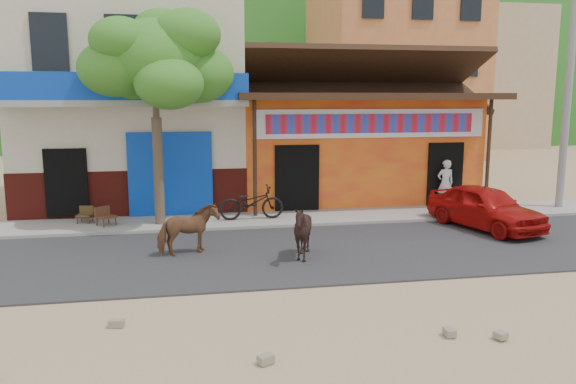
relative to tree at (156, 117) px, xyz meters
name	(u,v)px	position (x,y,z in m)	size (l,w,h in m)	color
ground	(385,284)	(4.60, -5.80, -3.12)	(120.00, 120.00, 0.00)	#9E825B
road	(349,250)	(4.60, -3.30, -3.10)	(60.00, 5.00, 0.04)	#28282B
sidewalk	(316,218)	(4.60, 0.20, -3.06)	(60.00, 2.00, 0.12)	gray
dance_club	(344,148)	(6.60, 4.20, -1.32)	(8.00, 6.00, 3.60)	orange
cafe_building	(135,102)	(-0.90, 4.20, 0.38)	(7.00, 6.00, 7.00)	beige
apartment_front	(391,59)	(13.60, 18.20, 2.88)	(9.00, 9.00, 12.00)	#CC723F
apartment_rear	(475,79)	(22.60, 24.20, 1.88)	(8.00, 8.00, 10.00)	tan
hillside	(210,36)	(4.60, 64.20, 8.88)	(100.00, 40.00, 24.00)	#194C14
tree	(156,117)	(0.00, 0.00, 0.00)	(3.00, 3.00, 6.00)	#2D721E
utility_pole	(569,83)	(12.80, 0.20, 1.00)	(0.24, 0.24, 8.00)	gray
cow_tan	(188,230)	(0.77, -3.09, -2.49)	(0.64, 1.40, 1.18)	brown
cow_dark	(302,232)	(3.31, -3.95, -2.44)	(1.03, 1.16, 1.28)	black
red_car	(485,207)	(8.95, -1.90, -2.47)	(1.44, 3.58, 1.22)	#AB0E0C
scooter	(251,203)	(2.62, 0.10, -2.50)	(0.66, 1.89, 1.00)	black
pedestrian	(445,183)	(9.10, 0.90, -2.23)	(0.56, 0.37, 1.55)	silver
cafe_chair_left	(84,208)	(-2.13, 0.51, -2.57)	(0.40, 0.40, 0.87)	#463017
cafe_chair_right	(106,208)	(-1.48, 0.02, -2.51)	(0.46, 0.46, 0.98)	#472B17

